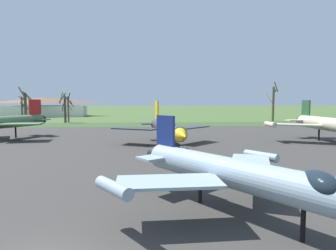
{
  "coord_description": "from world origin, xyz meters",
  "views": [
    {
      "loc": [
        3.64,
        -8.66,
        5.26
      ],
      "look_at": [
        5.79,
        22.33,
        2.63
      ],
      "focal_mm": 30.51,
      "sensor_mm": 36.0,
      "label": 1
    }
  ],
  "objects": [
    {
      "name": "jet_fighter_rear_left",
      "position": [
        8.0,
        3.05,
        2.01
      ],
      "size": [
        11.51,
        12.78,
        4.42
      ],
      "color": "#8EA3B2",
      "rests_on": "ground"
    },
    {
      "name": "grass_verge_strip",
      "position": [
        0.0,
        54.31,
        0.03
      ],
      "size": [
        139.94,
        12.0,
        0.06
      ],
      "primitive_type": "cube",
      "color": "#344B29",
      "rests_on": "ground"
    },
    {
      "name": "bare_tree_left_of_center",
      "position": [
        -24.42,
        58.72,
        4.04
      ],
      "size": [
        2.8,
        2.25,
        8.45
      ],
      "color": "brown",
      "rests_on": "ground"
    },
    {
      "name": "visitor_building",
      "position": [
        -31.93,
        91.84,
        3.12
      ],
      "size": [
        29.4,
        14.32,
        6.37
      ],
      "color": "silver",
      "rests_on": "ground"
    },
    {
      "name": "bare_tree_right_of_center",
      "position": [
        -15.8,
        62.27,
        3.56
      ],
      "size": [
        2.49,
        2.1,
        7.01
      ],
      "color": "brown",
      "rests_on": "ground"
    },
    {
      "name": "jet_fighter_rear_right",
      "position": [
        25.97,
        23.63,
        2.42
      ],
      "size": [
        14.1,
        17.34,
        5.36
      ],
      "color": "#B7B293",
      "rests_on": "ground"
    },
    {
      "name": "info_placard_rear_center",
      "position": [
        6.83,
        17.15,
        0.67
      ],
      "size": [
        0.56,
        0.3,
        1.08
      ],
      "color": "black",
      "rests_on": "ground"
    },
    {
      "name": "bare_tree_far_right",
      "position": [
        35.91,
        63.22,
        4.81
      ],
      "size": [
        2.62,
        2.7,
        10.17
      ],
      "color": "brown",
      "rests_on": "ground"
    },
    {
      "name": "bare_tree_far_left",
      "position": [
        -27.01,
        63.49,
        3.56
      ],
      "size": [
        2.18,
        3.37,
        6.75
      ],
      "color": "#42382D",
      "rests_on": "ground"
    },
    {
      "name": "asphalt_apron",
      "position": [
        0.0,
        18.12,
        0.03
      ],
      "size": [
        79.94,
        60.39,
        0.05
      ],
      "primitive_type": "cube",
      "color": "#383533",
      "rests_on": "ground"
    },
    {
      "name": "bare_tree_center",
      "position": [
        -16.23,
        61.17,
        3.73
      ],
      "size": [
        3.11,
        3.1,
        7.4
      ],
      "color": "#42382D",
      "rests_on": "ground"
    },
    {
      "name": "jet_fighter_rear_center",
      "position": [
        5.72,
        23.86,
        2.14
      ],
      "size": [
        12.32,
        15.22,
        5.27
      ],
      "color": "#33383D",
      "rests_on": "ground"
    }
  ]
}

